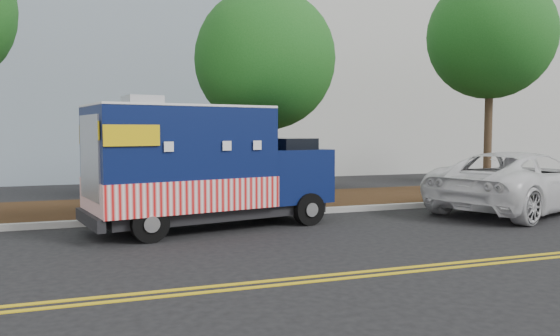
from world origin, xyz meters
name	(u,v)px	position (x,y,z in m)	size (l,w,h in m)	color
ground	(277,226)	(0.00, 0.00, 0.00)	(120.00, 120.00, 0.00)	black
curb	(260,214)	(0.00, 1.40, 0.07)	(120.00, 0.18, 0.15)	#9E9E99
mulch_strip	(239,204)	(0.00, 3.50, 0.07)	(120.00, 4.00, 0.15)	black
centerline_near	(369,271)	(0.00, -4.45, 0.01)	(120.00, 0.10, 0.01)	gold
centerline_far	(377,275)	(0.00, -4.70, 0.01)	(120.00, 0.10, 0.01)	gold
tree_b	(265,60)	(0.78, 3.34, 4.30)	(4.13, 4.13, 6.38)	#38281C
tree_c	(491,36)	(8.49, 2.89, 5.34)	(4.14, 4.14, 7.43)	#38281C
sign_post	(173,171)	(-2.15, 1.94, 1.20)	(0.06, 0.06, 2.40)	#473828
food_truck	(201,170)	(-1.77, 0.24, 1.35)	(5.95, 3.16, 2.98)	black
white_car	(520,182)	(7.05, -0.15, 0.83)	(2.75, 5.97, 1.66)	white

